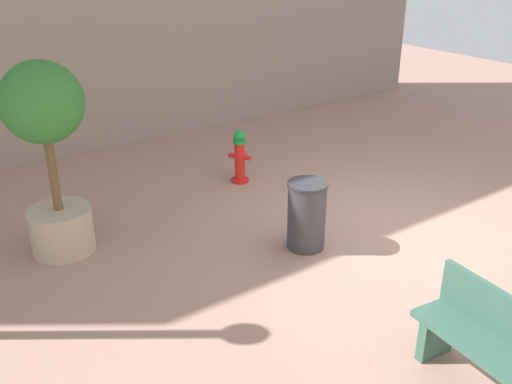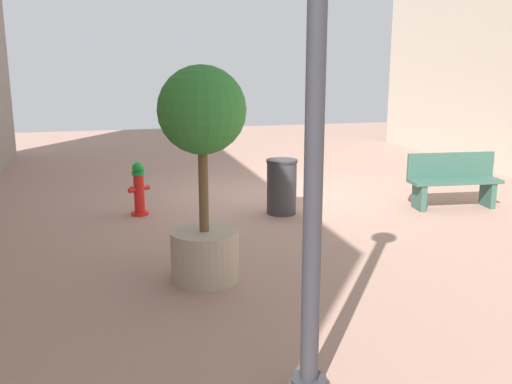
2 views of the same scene
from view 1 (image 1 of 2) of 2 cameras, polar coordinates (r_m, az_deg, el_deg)
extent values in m
plane|color=#9E7A6B|center=(8.25, 13.31, -3.62)|extent=(23.40, 23.40, 0.00)
cylinder|color=red|center=(9.56, -1.62, 1.21)|extent=(0.29, 0.29, 0.05)
cylinder|color=red|center=(9.43, -1.64, 3.12)|extent=(0.17, 0.17, 0.63)
cylinder|color=#198C33|center=(9.31, -1.67, 5.11)|extent=(0.22, 0.22, 0.06)
sphere|color=#198C33|center=(9.28, -1.67, 5.60)|extent=(0.20, 0.20, 0.20)
cylinder|color=red|center=(9.45, -2.38, 3.66)|extent=(0.15, 0.13, 0.08)
cylinder|color=red|center=(9.35, -0.91, 3.45)|extent=(0.15, 0.13, 0.08)
cylinder|color=red|center=(9.54, -1.29, 3.62)|extent=(0.16, 0.17, 0.10)
cube|color=#33594C|center=(5.95, 17.55, -13.59)|extent=(0.14, 0.40, 0.45)
cube|color=#33594C|center=(5.50, 22.78, -14.69)|extent=(1.64, 0.60, 0.06)
cylinder|color=tan|center=(7.79, -18.85, -3.60)|extent=(0.80, 0.80, 0.60)
cylinder|color=brown|center=(7.45, -19.71, 2.17)|extent=(0.11, 0.11, 1.09)
sphere|color=#2D722D|center=(7.20, -20.65, 8.40)|extent=(0.99, 0.99, 0.99)
cylinder|color=#38383D|center=(7.42, 5.07, -2.47)|extent=(0.50, 0.50, 0.88)
cylinder|color=#2C2C30|center=(7.23, 5.21, 0.79)|extent=(0.52, 0.52, 0.04)
camera|label=2|loc=(9.11, -64.66, 2.40)|focal=40.07mm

